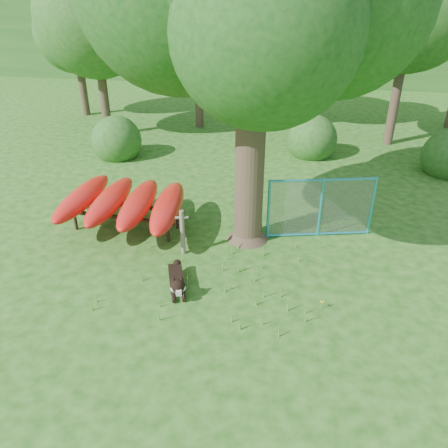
# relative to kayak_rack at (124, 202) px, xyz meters

# --- Properties ---
(ground) EXTENTS (80.00, 80.00, 0.00)m
(ground) POSITION_rel_kayak_rack_xyz_m (2.56, -2.29, -0.77)
(ground) COLOR #1C5010
(ground) RESTS_ON ground
(wooden_post) EXTENTS (0.30, 0.14, 1.11)m
(wooden_post) POSITION_rel_kayak_rack_xyz_m (1.74, -0.86, -0.18)
(wooden_post) COLOR #6C6251
(wooden_post) RESTS_ON ground
(kayak_rack) EXTENTS (3.18, 3.04, 1.00)m
(kayak_rack) POSITION_rel_kayak_rack_xyz_m (0.00, 0.00, 0.00)
(kayak_rack) COLOR black
(kayak_rack) RESTS_ON ground
(husky_dog) EXTENTS (0.63, 1.20, 0.55)m
(husky_dog) POSITION_rel_kayak_rack_xyz_m (2.00, -2.24, -0.57)
(husky_dog) COLOR black
(husky_dog) RESTS_ON ground
(fence_section) EXTENTS (2.56, 0.75, 2.56)m
(fence_section) POSITION_rel_kayak_rack_xyz_m (4.83, 0.59, 0.00)
(fence_section) COLOR #279EB8
(fence_section) RESTS_ON ground
(wildflower_clump) EXTENTS (0.09, 0.09, 0.19)m
(wildflower_clump) POSITION_rel_kayak_rack_xyz_m (4.91, -2.32, -0.61)
(wildflower_clump) COLOR #5A9B33
(wildflower_clump) RESTS_ON ground
(bg_tree_a) EXTENTS (4.40, 4.40, 6.70)m
(bg_tree_a) POSITION_rel_kayak_rack_xyz_m (-3.94, 7.71, 3.72)
(bg_tree_a) COLOR #3D2E21
(bg_tree_a) RESTS_ON ground
(bg_tree_c) EXTENTS (4.00, 4.00, 6.12)m
(bg_tree_c) POSITION_rel_kayak_rack_xyz_m (4.06, 10.71, 3.34)
(bg_tree_c) COLOR #3D2E21
(bg_tree_c) RESTS_ON ground
(bg_tree_d) EXTENTS (4.80, 4.80, 7.50)m
(bg_tree_d) POSITION_rel_kayak_rack_xyz_m (7.56, 8.71, 4.32)
(bg_tree_d) COLOR #3D2E21
(bg_tree_d) RESTS_ON ground
(bg_tree_f) EXTENTS (3.60, 3.60, 5.55)m
(bg_tree_f) POSITION_rel_kayak_rack_xyz_m (-6.44, 10.71, 2.96)
(bg_tree_f) COLOR #3D2E21
(bg_tree_f) RESTS_ON ground
(shrub_left) EXTENTS (1.80, 1.80, 1.80)m
(shrub_left) POSITION_rel_kayak_rack_xyz_m (-2.44, 5.21, -0.77)
(shrub_left) COLOR #22561B
(shrub_left) RESTS_ON ground
(shrub_right) EXTENTS (1.80, 1.80, 1.80)m
(shrub_right) POSITION_rel_kayak_rack_xyz_m (9.06, 5.71, -0.77)
(shrub_right) COLOR #22561B
(shrub_right) RESTS_ON ground
(shrub_mid) EXTENTS (1.80, 1.80, 1.80)m
(shrub_mid) POSITION_rel_kayak_rack_xyz_m (4.56, 6.71, -0.77)
(shrub_mid) COLOR #22561B
(shrub_mid) RESTS_ON ground
(wooded_hillside) EXTENTS (80.00, 12.00, 6.00)m
(wooded_hillside) POSITION_rel_kayak_rack_xyz_m (2.56, 25.71, 2.23)
(wooded_hillside) COLOR #22561B
(wooded_hillside) RESTS_ON ground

